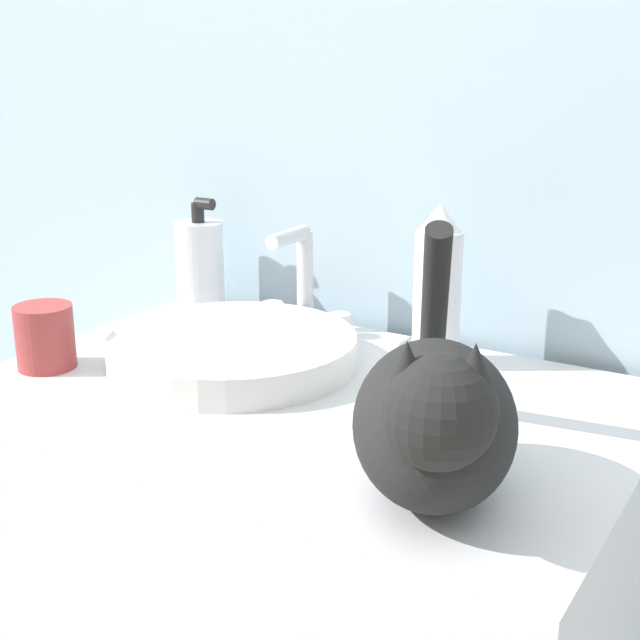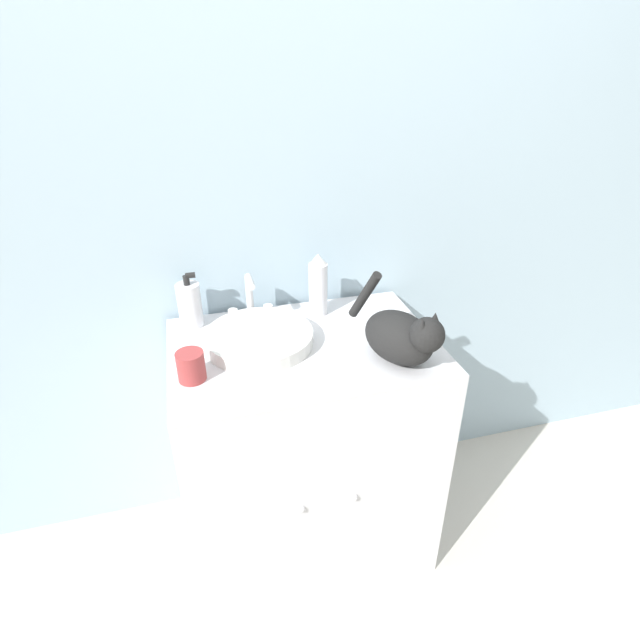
{
  "view_description": "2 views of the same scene",
  "coord_description": "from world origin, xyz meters",
  "px_view_note": "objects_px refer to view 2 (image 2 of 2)",
  "views": [
    {
      "loc": [
        0.55,
        -0.57,
        1.26
      ],
      "look_at": [
        0.05,
        0.24,
        0.97
      ],
      "focal_mm": 50.0,
      "sensor_mm": 36.0,
      "label": 1
    },
    {
      "loc": [
        -0.29,
        -0.98,
        1.66
      ],
      "look_at": [
        0.05,
        0.27,
        0.94
      ],
      "focal_mm": 28.0,
      "sensor_mm": 36.0,
      "label": 2
    }
  ],
  "objects_px": {
    "cat": "(402,336)",
    "cup": "(191,366)",
    "soap_bottle": "(190,304)",
    "spray_bottle": "(318,285)"
  },
  "relations": [
    {
      "from": "soap_bottle",
      "to": "spray_bottle",
      "type": "bearing_deg",
      "value": -4.0
    },
    {
      "from": "soap_bottle",
      "to": "cup",
      "type": "xyz_separation_m",
      "value": [
        -0.01,
        -0.31,
        -0.03
      ]
    },
    {
      "from": "cat",
      "to": "spray_bottle",
      "type": "height_order",
      "value": "cat"
    },
    {
      "from": "soap_bottle",
      "to": "spray_bottle",
      "type": "distance_m",
      "value": 0.42
    },
    {
      "from": "cat",
      "to": "cup",
      "type": "bearing_deg",
      "value": -121.74
    },
    {
      "from": "soap_bottle",
      "to": "cup",
      "type": "distance_m",
      "value": 0.31
    },
    {
      "from": "cat",
      "to": "cup",
      "type": "relative_size",
      "value": 4.01
    },
    {
      "from": "spray_bottle",
      "to": "cup",
      "type": "bearing_deg",
      "value": -147.18
    },
    {
      "from": "cat",
      "to": "soap_bottle",
      "type": "height_order",
      "value": "cat"
    },
    {
      "from": "cat",
      "to": "soap_bottle",
      "type": "bearing_deg",
      "value": -148.46
    }
  ]
}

